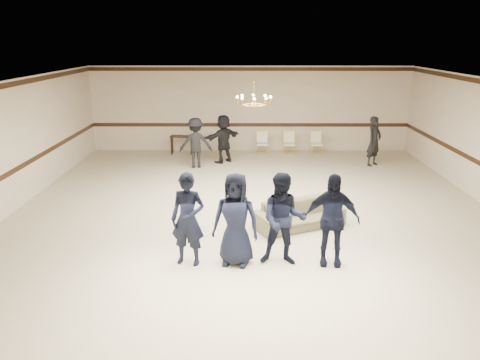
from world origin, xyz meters
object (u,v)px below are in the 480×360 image
object	(u,v)px
boy_a	(188,219)
settee	(299,214)
chandelier	(254,92)
banquet_chair_left	(262,144)
banquet_chair_mid	(289,144)
boy_b	(236,219)
adult_left	(196,143)
adult_right	(374,141)
boy_d	(331,220)
banquet_chair_right	(316,144)
adult_mid	(224,139)
console_table	(182,145)
boy_c	(283,220)

from	to	relation	value
boy_a	settee	distance (m)	3.05
chandelier	banquet_chair_left	world-z (taller)	chandelier
settee	banquet_chair_mid	distance (m)	7.09
boy_b	adult_left	distance (m)	7.34
adult_left	banquet_chair_mid	size ratio (longest dim) A/B	1.92
adult_right	banquet_chair_mid	xyz separation A→B (m)	(-2.72, 1.46, -0.40)
boy_d	banquet_chair_right	world-z (taller)	boy_d
chandelier	boy_a	xyz separation A→B (m)	(-1.31, -3.76, -1.98)
adult_left	adult_mid	xyz separation A→B (m)	(0.90, 0.70, 0.00)
settee	adult_left	distance (m)	6.06
chandelier	console_table	world-z (taller)	chandelier
boy_c	adult_mid	bearing A→B (deg)	105.36
adult_right	adult_left	bearing A→B (deg)	141.28
console_table	boy_a	bearing A→B (deg)	-77.85
adult_left	boy_a	bearing A→B (deg)	87.62
boy_b	console_table	world-z (taller)	boy_b
boy_b	banquet_chair_left	size ratio (longest dim) A/B	2.07
adult_right	banquet_chair_right	bearing A→B (deg)	98.04
banquet_chair_left	console_table	world-z (taller)	banquet_chair_left
boy_a	banquet_chair_right	world-z (taller)	boy_a
boy_a	adult_mid	world-z (taller)	boy_a
boy_c	adult_mid	distance (m)	8.03
adult_mid	adult_right	xyz separation A→B (m)	(5.10, -0.40, 0.00)
banquet_chair_left	boy_a	bearing A→B (deg)	-103.21
settee	adult_left	world-z (taller)	adult_left
chandelier	banquet_chair_left	size ratio (longest dim) A/B	1.08
boy_b	settee	xyz separation A→B (m)	(1.43, 1.88, -0.60)
banquet_chair_mid	boy_c	bearing A→B (deg)	-94.12
banquet_chair_right	banquet_chair_mid	bearing A→B (deg)	176.28
chandelier	console_table	xyz separation A→B (m)	(-2.56, 5.40, -2.53)
banquet_chair_left	boy_b	bearing A→B (deg)	-97.58
settee	adult_left	size ratio (longest dim) A/B	1.23
settee	banquet_chair_mid	xyz separation A→B (m)	(0.43, 7.08, 0.14)
banquet_chair_mid	console_table	distance (m)	4.01
adult_mid	banquet_chair_right	world-z (taller)	adult_mid
boy_c	banquet_chair_right	size ratio (longest dim) A/B	2.07
adult_left	boy_c	bearing A→B (deg)	101.34
boy_d	console_table	distance (m)	9.99
banquet_chair_left	banquet_chair_mid	distance (m)	1.00
adult_left	console_table	xyz separation A→B (m)	(-0.72, 1.96, -0.49)
chandelier	boy_c	distance (m)	4.28
console_table	chandelier	bearing A→B (deg)	-60.26
banquet_chair_left	banquet_chair_right	world-z (taller)	same
chandelier	adult_left	world-z (taller)	chandelier
boy_b	banquet_chair_mid	distance (m)	9.16
boy_b	boy_d	distance (m)	1.80
boy_d	banquet_chair_left	distance (m)	9.02
boy_a	boy_c	distance (m)	1.80
banquet_chair_right	console_table	distance (m)	5.00
boy_a	adult_mid	xyz separation A→B (m)	(0.37, 7.90, -0.06)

